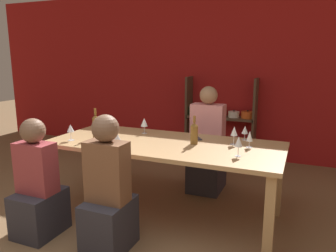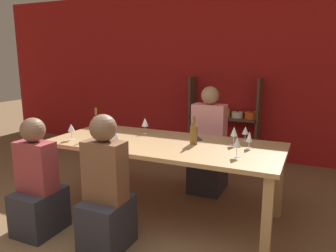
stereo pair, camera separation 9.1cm
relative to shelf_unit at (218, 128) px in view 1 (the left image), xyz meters
The scene contains 16 objects.
wall_back_red 0.90m from the shelf_unit, 133.71° to the left, with size 8.80×0.06×2.70m.
shelf_unit is the anchor object (origin of this frame).
dining_table 2.16m from the shelf_unit, 90.37° to the right, with size 2.35×1.01×0.78m.
wine_bottle_green 2.42m from the shelf_unit, 108.55° to the right, with size 0.07×0.07×0.32m.
wine_bottle_dark 2.15m from the shelf_unit, 82.24° to the right, with size 0.07×0.07×0.28m.
wine_glass_white_a 1.95m from the shelf_unit, 101.54° to the right, with size 0.08×0.08×0.18m.
wine_glass_empty_a 2.66m from the shelf_unit, 110.89° to the right, with size 0.07×0.07×0.17m.
wine_glass_empty_b 1.92m from the shelf_unit, 67.47° to the right, with size 0.07×0.07×0.15m.
wine_glass_white_b 2.62m from the shelf_unit, 96.86° to the right, with size 0.08×0.08×0.16m.
wine_glass_empty_c 2.11m from the shelf_unit, 71.58° to the right, with size 0.07×0.07×0.18m.
wine_glass_red_a 2.50m from the shelf_unit, 71.79° to the right, with size 0.07×0.07×0.18m.
wine_glass_white_c 2.21m from the shelf_unit, 68.05° to the right, with size 0.06×0.06×0.16m.
cell_phone 1.92m from the shelf_unit, 82.53° to the right, with size 0.14×0.16×0.01m.
person_near_a 3.11m from the shelf_unit, 107.28° to the right, with size 0.35×0.44×1.10m.
person_far_a 1.36m from the shelf_unit, 81.01° to the right, with size 0.39×0.49×1.29m.
person_near_b 2.93m from the shelf_unit, 93.67° to the right, with size 0.35×0.44×1.18m.
Camera 1 is at (1.46, -1.47, 1.62)m, focal length 35.00 mm.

